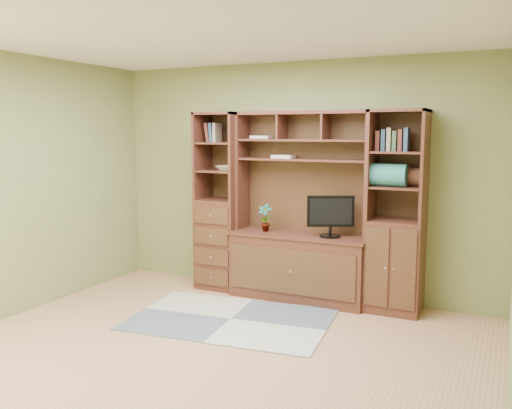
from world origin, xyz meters
The scene contains 11 objects.
room centered at (0.00, 0.00, 1.30)m, with size 4.60×4.10×2.64m.
center_hutch centered at (0.14, 1.73, 1.02)m, with size 1.54×0.53×2.05m, color #4A241A.
left_tower centered at (-0.86, 1.77, 1.02)m, with size 0.50×0.45×2.05m, color #4A241A.
right_tower centered at (1.16, 1.77, 1.02)m, with size 0.55×0.45×2.05m, color #4A241A.
rug centered at (-0.22, 0.80, 0.01)m, with size 1.91×1.27×0.01m, color gray.
monitor centered at (0.50, 1.70, 1.03)m, with size 0.49×0.22×0.60m, color black.
orchid centered at (-0.26, 1.70, 0.88)m, with size 0.16×0.11×0.31m, color #A13F36.
magazines centered at (-0.10, 1.82, 1.56)m, with size 0.23×0.17×0.04m, color beige.
bowl centered at (-0.79, 1.77, 1.42)m, with size 0.21×0.21×0.05m, color beige.
blanket_teal centered at (1.06, 1.73, 1.40)m, with size 0.39×0.23×0.23m, color #2B7371.
blanket_red centered at (1.26, 1.85, 1.38)m, with size 0.33×0.18×0.18m, color brown.
Camera 1 is at (2.21, -3.70, 1.84)m, focal length 38.00 mm.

